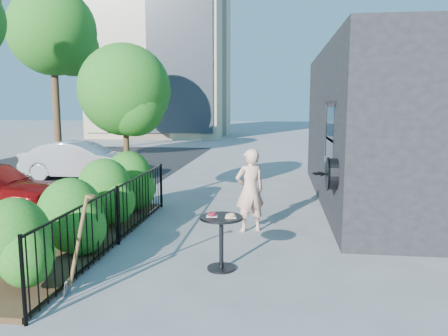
# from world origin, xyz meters

# --- Properties ---
(ground) EXTENTS (120.00, 120.00, 0.00)m
(ground) POSITION_xyz_m (0.00, 0.00, 0.00)
(ground) COLOR gray
(ground) RESTS_ON ground
(shop_building) EXTENTS (6.22, 9.00, 4.00)m
(shop_building) POSITION_xyz_m (5.50, 4.50, 2.00)
(shop_building) COLOR black
(shop_building) RESTS_ON ground
(fence) EXTENTS (0.05, 6.05, 1.10)m
(fence) POSITION_xyz_m (-1.50, 0.00, 0.56)
(fence) COLOR black
(fence) RESTS_ON ground
(planting_bed) EXTENTS (1.30, 6.00, 0.08)m
(planting_bed) POSITION_xyz_m (-2.20, 0.00, 0.04)
(planting_bed) COLOR #382616
(planting_bed) RESTS_ON ground
(shrubs) EXTENTS (1.10, 5.60, 1.24)m
(shrubs) POSITION_xyz_m (-2.10, 0.10, 0.70)
(shrubs) COLOR #1B6316
(shrubs) RESTS_ON ground
(patio_tree) EXTENTS (2.20, 2.20, 3.94)m
(patio_tree) POSITION_xyz_m (-2.24, 2.76, 2.76)
(patio_tree) COLOR #3F2B19
(patio_tree) RESTS_ON ground
(street_tree_far) EXTENTS (4.40, 4.40, 8.28)m
(street_tree_far) POSITION_xyz_m (-9.94, 13.96, 5.92)
(street_tree_far) COLOR #3F2B19
(street_tree_far) RESTS_ON ground
(cafe_table) EXTENTS (0.67, 0.67, 0.90)m
(cafe_table) POSITION_xyz_m (0.53, -0.97, 0.58)
(cafe_table) COLOR black
(cafe_table) RESTS_ON ground
(woman) EXTENTS (0.73, 0.63, 1.68)m
(woman) POSITION_xyz_m (0.83, 1.17, 0.84)
(woman) COLOR #E3AE93
(woman) RESTS_ON ground
(shovel) EXTENTS (0.48, 0.19, 1.43)m
(shovel) POSITION_xyz_m (-1.26, -2.16, 0.63)
(shovel) COLOR brown
(shovel) RESTS_ON ground
(car_silver) EXTENTS (3.96, 1.43, 1.30)m
(car_silver) POSITION_xyz_m (-5.33, 6.70, 0.65)
(car_silver) COLOR #A4A4A8
(car_silver) RESTS_ON ground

